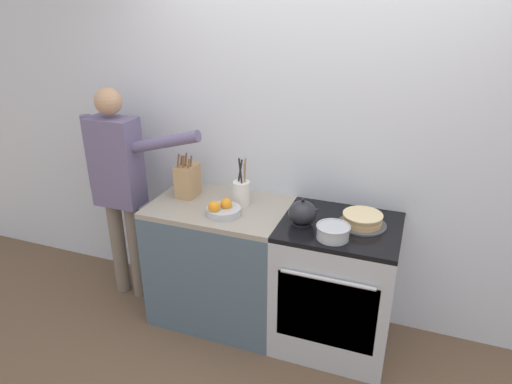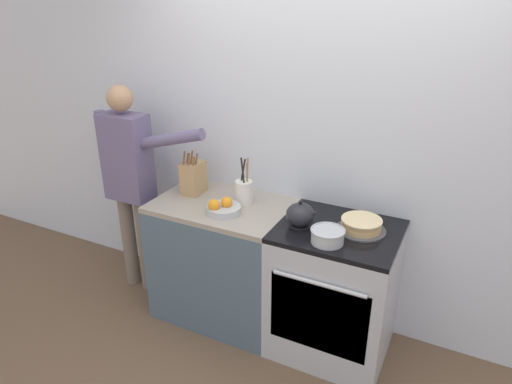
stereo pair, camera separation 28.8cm
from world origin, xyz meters
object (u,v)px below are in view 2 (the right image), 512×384
object	(u,v)px
stove_range	(334,290)
mixing_bowl	(328,236)
fruit_bowl	(223,208)
knife_block	(193,178)
layer_cake	(361,225)
utensil_crock	(244,191)
person_baker	(130,174)
tea_kettle	(300,215)

from	to	relation	value
stove_range	mixing_bowl	world-z (taller)	mixing_bowl
fruit_bowl	knife_block	bearing A→B (deg)	151.45
mixing_bowl	fruit_bowl	xyz separation A→B (m)	(-0.73, 0.06, -0.01)
stove_range	knife_block	distance (m)	1.23
layer_cake	utensil_crock	size ratio (longest dim) A/B	0.89
utensil_crock	layer_cake	bearing A→B (deg)	-2.29
mixing_bowl	utensil_crock	world-z (taller)	utensil_crock
layer_cake	person_baker	size ratio (longest dim) A/B	0.18
layer_cake	fruit_bowl	bearing A→B (deg)	-169.35
stove_range	tea_kettle	distance (m)	0.57
tea_kettle	mixing_bowl	bearing A→B (deg)	-29.05
person_baker	fruit_bowl	bearing A→B (deg)	-20.41
fruit_bowl	person_baker	xyz separation A→B (m)	(-0.86, 0.11, 0.04)
layer_cake	fruit_bowl	world-z (taller)	fruit_bowl
knife_block	utensil_crock	xyz separation A→B (m)	(0.40, 0.00, -0.03)
mixing_bowl	knife_block	bearing A→B (deg)	166.68
layer_cake	mixing_bowl	xyz separation A→B (m)	(-0.14, -0.23, 0.01)
layer_cake	tea_kettle	xyz separation A→B (m)	(-0.35, -0.11, 0.04)
utensil_crock	tea_kettle	bearing A→B (deg)	-16.81
utensil_crock	knife_block	bearing A→B (deg)	-179.44
tea_kettle	mixing_bowl	xyz separation A→B (m)	(0.22, -0.12, -0.03)
mixing_bowl	tea_kettle	bearing A→B (deg)	150.95
layer_cake	mixing_bowl	world-z (taller)	mixing_bowl
layer_cake	utensil_crock	xyz separation A→B (m)	(-0.81, 0.03, 0.05)
utensil_crock	fruit_bowl	distance (m)	0.21
stove_range	layer_cake	distance (m)	0.50
layer_cake	knife_block	xyz separation A→B (m)	(-1.21, 0.03, 0.08)
person_baker	utensil_crock	bearing A→B (deg)	-7.87
tea_kettle	person_baker	bearing A→B (deg)	177.58
mixing_bowl	utensil_crock	distance (m)	0.72
knife_block	fruit_bowl	bearing A→B (deg)	-28.55
tea_kettle	fruit_bowl	size ratio (longest dim) A/B	0.95
person_baker	knife_block	bearing A→B (deg)	-4.47
stove_range	tea_kettle	size ratio (longest dim) A/B	4.18
stove_range	layer_cake	bearing A→B (deg)	19.67
mixing_bowl	person_baker	size ratio (longest dim) A/B	0.12
tea_kettle	person_baker	size ratio (longest dim) A/B	0.13
tea_kettle	person_baker	distance (m)	1.37
utensil_crock	person_baker	xyz separation A→B (m)	(-0.92, -0.08, -0.01)
utensil_crock	mixing_bowl	bearing A→B (deg)	-21.02
mixing_bowl	fruit_bowl	world-z (taller)	fruit_bowl
tea_kettle	utensil_crock	xyz separation A→B (m)	(-0.45, 0.14, 0.01)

